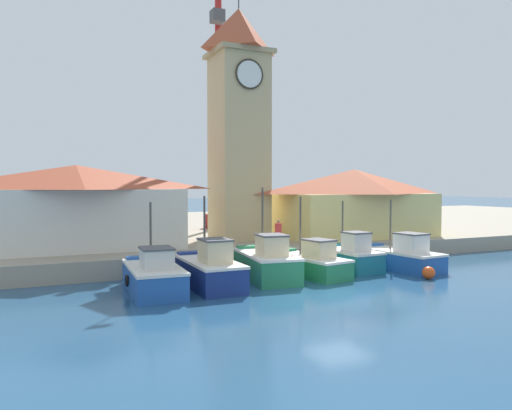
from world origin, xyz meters
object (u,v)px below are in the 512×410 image
(fishing_boat_mid_right, at_px, (400,256))
(clock_tower, at_px, (239,119))
(fishing_boat_far_left, at_px, (154,276))
(fishing_boat_left_outer, at_px, (209,270))
(warehouse_left, at_px, (77,206))
(mooring_buoy, at_px, (429,273))
(fishing_boat_mid_left, at_px, (309,263))
(warehouse_right, at_px, (354,202))
(port_crane_near, at_px, (219,133))
(fishing_boat_left_inner, at_px, (267,263))
(dock_worker_near_tower, at_px, (278,233))
(fishing_boat_center, at_px, (348,257))

(fishing_boat_mid_right, relative_size, clock_tower, 0.31)
(fishing_boat_far_left, xyz_separation_m, fishing_boat_left_outer, (2.60, 0.05, 0.06))
(fishing_boat_far_left, relative_size, fishing_boat_left_outer, 1.00)
(warehouse_left, bearing_deg, fishing_boat_mid_right, -29.11)
(fishing_boat_left_outer, xyz_separation_m, mooring_buoy, (10.57, -2.82, -0.47))
(fishing_boat_mid_left, relative_size, warehouse_right, 0.46)
(fishing_boat_far_left, height_order, port_crane_near, port_crane_near)
(fishing_boat_mid_right, xyz_separation_m, mooring_buoy, (-0.76, -2.98, -0.38))
(fishing_boat_left_inner, distance_m, fishing_boat_mid_left, 2.40)
(fishing_boat_mid_right, bearing_deg, fishing_boat_mid_left, 176.65)
(clock_tower, bearing_deg, warehouse_right, -11.41)
(fishing_boat_left_outer, xyz_separation_m, fishing_boat_mid_right, (11.33, 0.16, -0.10))
(fishing_boat_far_left, xyz_separation_m, warehouse_left, (-2.30, 9.24, 2.76))
(fishing_boat_mid_right, bearing_deg, dock_worker_near_tower, 140.58)
(fishing_boat_center, bearing_deg, dock_worker_near_tower, 126.36)
(fishing_boat_left_outer, bearing_deg, fishing_boat_center, 7.28)
(mooring_buoy, distance_m, dock_worker_near_tower, 8.84)
(fishing_boat_left_outer, relative_size, fishing_boat_left_inner, 1.00)
(fishing_boat_far_left, height_order, warehouse_right, warehouse_right)
(fishing_boat_far_left, xyz_separation_m, warehouse_right, (16.37, 7.81, 2.74))
(fishing_boat_left_outer, xyz_separation_m, fishing_boat_center, (8.53, 1.09, -0.05))
(fishing_boat_far_left, distance_m, port_crane_near, 22.18)
(fishing_boat_left_outer, distance_m, warehouse_right, 16.03)
(fishing_boat_mid_right, height_order, clock_tower, clock_tower)
(fishing_boat_mid_left, height_order, mooring_buoy, fishing_boat_mid_left)
(fishing_boat_left_inner, height_order, fishing_boat_mid_left, fishing_boat_left_inner)
(fishing_boat_mid_left, xyz_separation_m, warehouse_left, (-10.51, 8.70, 2.82))
(fishing_boat_left_outer, bearing_deg, warehouse_right, 29.44)
(dock_worker_near_tower, bearing_deg, fishing_boat_mid_left, -95.03)
(fishing_boat_left_outer, height_order, dock_worker_near_tower, fishing_boat_left_outer)
(fishing_boat_left_inner, relative_size, mooring_buoy, 8.09)
(warehouse_right, xyz_separation_m, dock_worker_near_tower, (-7.80, -3.20, -1.61))
(clock_tower, bearing_deg, port_crane_near, 78.19)
(fishing_boat_left_inner, height_order, fishing_boat_center, fishing_boat_left_inner)
(fishing_boat_left_outer, height_order, warehouse_right, warehouse_right)
(fishing_boat_far_left, distance_m, dock_worker_near_tower, 9.80)
(warehouse_right, relative_size, mooring_buoy, 17.68)
(fishing_boat_mid_right, xyz_separation_m, clock_tower, (-5.82, 9.27, 8.44))
(port_crane_near, bearing_deg, fishing_boat_left_inner, -103.20)
(fishing_boat_left_outer, xyz_separation_m, fishing_boat_left_inner, (3.21, 0.55, 0.02))
(fishing_boat_mid_right, bearing_deg, warehouse_right, 72.24)
(warehouse_left, bearing_deg, port_crane_near, 35.71)
(fishing_boat_left_outer, xyz_separation_m, port_crane_near, (7.29, 17.96, 8.29))
(dock_worker_near_tower, bearing_deg, mooring_buoy, -58.07)
(mooring_buoy, bearing_deg, port_crane_near, 98.97)
(fishing_boat_far_left, height_order, clock_tower, clock_tower)
(fishing_boat_mid_left, relative_size, dock_worker_near_tower, 3.17)
(clock_tower, distance_m, mooring_buoy, 15.92)
(fishing_boat_left_inner, distance_m, dock_worker_near_tower, 4.99)
(fishing_boat_left_outer, height_order, fishing_boat_mid_right, fishing_boat_left_outer)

